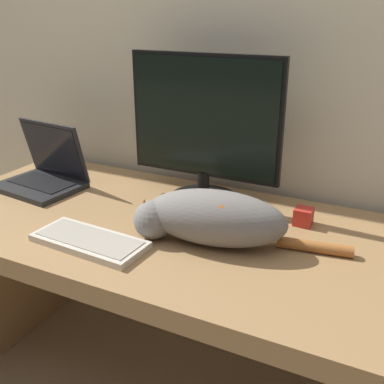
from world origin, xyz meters
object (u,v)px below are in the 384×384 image
at_px(monitor, 204,132).
at_px(external_keyboard, 89,241).
at_px(cat, 210,217).
at_px(laptop, 44,174).

xyz_separation_m(monitor, external_keyboard, (-0.16, -0.42, -0.24)).
bearing_deg(monitor, cat, -61.55).
height_order(monitor, cat, monitor).
xyz_separation_m(external_keyboard, cat, (0.30, 0.16, 0.07)).
relative_size(laptop, external_keyboard, 0.94).
bearing_deg(monitor, laptop, -167.42).
relative_size(monitor, laptop, 1.62).
bearing_deg(cat, monitor, 109.65).
bearing_deg(cat, laptop, 161.42).
distance_m(monitor, laptop, 0.64).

